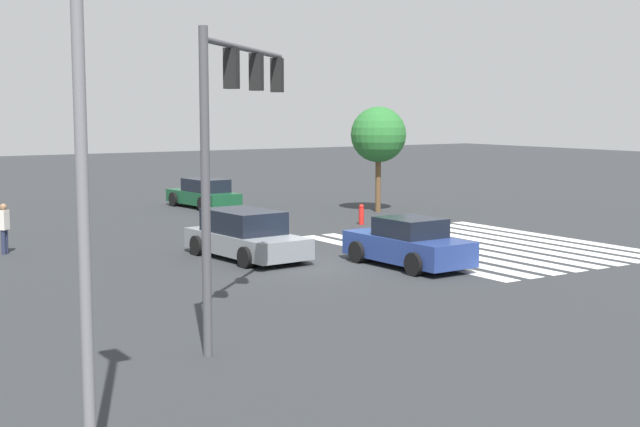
{
  "coord_description": "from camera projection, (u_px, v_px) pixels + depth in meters",
  "views": [
    {
      "loc": [
        -22.99,
        15.02,
        4.8
      ],
      "look_at": [
        0.0,
        0.0,
        1.58
      ],
      "focal_mm": 50.0,
      "sensor_mm": 36.0,
      "label": 1
    }
  ],
  "objects": [
    {
      "name": "tree_corner_b",
      "position": [
        378.0,
        135.0,
        41.52
      ],
      "size": [
        2.6,
        2.6,
        4.94
      ],
      "color": "brown",
      "rests_on": "ground_plane"
    },
    {
      "name": "car_0",
      "position": [
        408.0,
        244.0,
        27.31
      ],
      "size": [
        4.44,
        2.12,
        1.51
      ],
      "rotation": [
        0.0,
        0.0,
        0.03
      ],
      "color": "navy",
      "rests_on": "ground_plane"
    },
    {
      "name": "pedestrian",
      "position": [
        4.0,
        226.0,
        29.57
      ],
      "size": [
        0.41,
        0.41,
        1.7
      ],
      "rotation": [
        0.0,
        0.0,
        -2.32
      ],
      "color": "#232842",
      "rests_on": "ground_plane"
    },
    {
      "name": "car_1",
      "position": [
        246.0,
        236.0,
        28.81
      ],
      "size": [
        4.92,
        2.44,
        1.56
      ],
      "rotation": [
        0.0,
        0.0,
        3.21
      ],
      "color": "gray",
      "rests_on": "ground_plane"
    },
    {
      "name": "ground_plane",
      "position": [
        320.0,
        264.0,
        27.84
      ],
      "size": [
        143.77,
        143.77,
        0.0
      ],
      "primitive_type": "plane",
      "color": "#2B2D30"
    },
    {
      "name": "traffic_signal_mast",
      "position": [
        236.0,
        114.0,
        18.84
      ],
      "size": [
        4.22,
        4.22,
        6.36
      ],
      "rotation": [
        0.0,
        0.0,
        -0.79
      ],
      "color": "#47474C",
      "rests_on": "ground_plane"
    },
    {
      "name": "fire_hydrant",
      "position": [
        361.0,
        214.0,
        37.26
      ],
      "size": [
        0.22,
        0.22,
        0.86
      ],
      "color": "red",
      "rests_on": "ground_plane"
    },
    {
      "name": "car_3",
      "position": [
        204.0,
        194.0,
        43.57
      ],
      "size": [
        4.72,
        2.18,
        1.44
      ],
      "rotation": [
        0.0,
        0.0,
        0.08
      ],
      "color": "#144728",
      "rests_on": "ground_plane"
    },
    {
      "name": "street_light_pole_a",
      "position": [
        80.0,
        99.0,
        10.94
      ],
      "size": [
        0.8,
        0.36,
        8.26
      ],
      "color": "slate",
      "rests_on": "ground_plane"
    },
    {
      "name": "crosswalk_markings",
      "position": [
        480.0,
        246.0,
        31.51
      ],
      "size": [
        10.83,
        8.2,
        0.01
      ],
      "rotation": [
        0.0,
        0.0,
        1.57
      ],
      "color": "silver",
      "rests_on": "ground_plane"
    }
  ]
}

